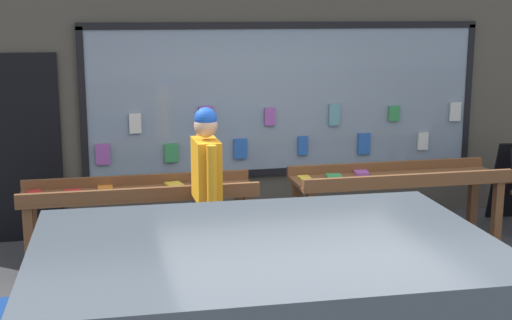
% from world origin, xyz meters
% --- Properties ---
extents(ground_plane, '(40.00, 40.00, 0.00)m').
position_xyz_m(ground_plane, '(0.00, 0.00, 0.00)').
color(ground_plane, '#38383A').
extents(shopfront_facade, '(7.74, 0.29, 3.21)m').
position_xyz_m(shopfront_facade, '(-0.01, 2.39, 1.59)').
color(shopfront_facade, '#4C473D').
rests_on(shopfront_facade, ground_plane).
extents(display_table_left, '(2.34, 0.67, 0.88)m').
position_xyz_m(display_table_left, '(-1.39, 1.16, 0.70)').
color(display_table_left, brown).
rests_on(display_table_left, ground_plane).
extents(display_table_right, '(2.34, 0.74, 0.87)m').
position_xyz_m(display_table_right, '(1.39, 1.16, 0.70)').
color(display_table_right, brown).
rests_on(display_table_right, ground_plane).
extents(person_browsing, '(0.22, 0.67, 1.68)m').
position_xyz_m(person_browsing, '(-0.82, 0.55, 0.98)').
color(person_browsing, '#2D334C').
rests_on(person_browsing, ground_plane).
extents(small_dog, '(0.33, 0.54, 0.44)m').
position_xyz_m(small_dog, '(-0.30, 0.35, 0.31)').
color(small_dog, white).
rests_on(small_dog, ground_plane).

